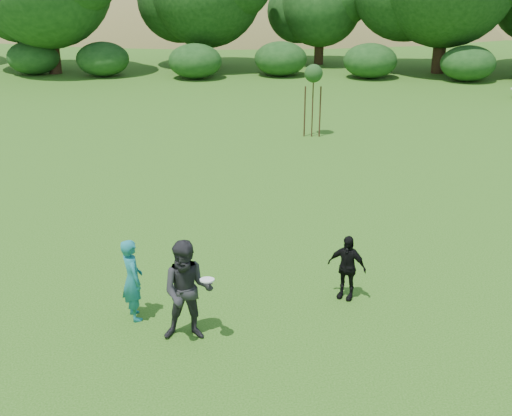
{
  "coord_description": "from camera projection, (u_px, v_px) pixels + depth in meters",
  "views": [
    {
      "loc": [
        0.55,
        -11.36,
        6.89
      ],
      "look_at": [
        0.0,
        3.0,
        1.1
      ],
      "focal_mm": 45.0,
      "sensor_mm": 36.0,
      "label": 1
    }
  ],
  "objects": [
    {
      "name": "ground",
      "position": [
        250.0,
        312.0,
        13.13
      ],
      "size": [
        120.0,
        120.0,
        0.0
      ],
      "primitive_type": "plane",
      "color": "#19470C",
      "rests_on": "ground"
    },
    {
      "name": "sapling",
      "position": [
        314.0,
        75.0,
        24.63
      ],
      "size": [
        0.7,
        0.7,
        2.85
      ],
      "color": "#382316",
      "rests_on": "ground"
    },
    {
      "name": "player_black",
      "position": [
        347.0,
        267.0,
        13.44
      ],
      "size": [
        0.91,
        0.67,
        1.43
      ],
      "primitive_type": "imported",
      "rotation": [
        0.0,
        0.0,
        -0.44
      ],
      "color": "black",
      "rests_on": "ground"
    },
    {
      "name": "frisbee",
      "position": [
        207.0,
        280.0,
        11.63
      ],
      "size": [
        0.27,
        0.27,
        0.05
      ],
      "color": "white",
      "rests_on": "ground"
    },
    {
      "name": "player_teal",
      "position": [
        132.0,
        279.0,
        12.64
      ],
      "size": [
        0.66,
        0.75,
        1.72
      ],
      "primitive_type": "imported",
      "rotation": [
        0.0,
        0.0,
        2.07
      ],
      "color": "#196E73",
      "rests_on": "ground"
    },
    {
      "name": "player_grey",
      "position": [
        187.0,
        291.0,
        11.91
      ],
      "size": [
        1.02,
        0.81,
        2.01
      ],
      "primitive_type": "imported",
      "rotation": [
        0.0,
        0.0,
        0.05
      ],
      "color": "#252527",
      "rests_on": "ground"
    },
    {
      "name": "hillside",
      "position": [
        271.0,
        111.0,
        81.07
      ],
      "size": [
        150.0,
        72.0,
        52.0
      ],
      "color": "olive",
      "rests_on": "ground"
    }
  ]
}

